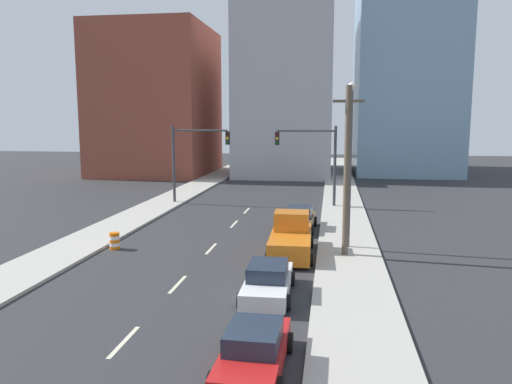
{
  "coord_description": "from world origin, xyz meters",
  "views": [
    {
      "loc": [
        6.6,
        -5.23,
        7.23
      ],
      "look_at": [
        1.45,
        28.85,
        2.2
      ],
      "focal_mm": 35.0,
      "sensor_mm": 36.0,
      "label": 1
    }
  ],
  "objects_px": {
    "traffic_signal_left": "(189,153)",
    "sedan_white": "(268,281)",
    "traffic_barrel": "(115,241)",
    "sedan_red": "(254,351)",
    "sedan_brown": "(300,220)",
    "traffic_signal_right": "(318,154)",
    "utility_pole_right_mid": "(347,171)",
    "pickup_truck_orange": "(291,239)",
    "street_lamp": "(350,155)"
  },
  "relations": [
    {
      "from": "utility_pole_right_mid",
      "to": "pickup_truck_orange",
      "type": "bearing_deg",
      "value": 179.71
    },
    {
      "from": "sedan_white",
      "to": "traffic_barrel",
      "type": "bearing_deg",
      "value": 145.71
    },
    {
      "from": "traffic_signal_left",
      "to": "sedan_white",
      "type": "distance_m",
      "value": 23.9
    },
    {
      "from": "traffic_signal_left",
      "to": "traffic_barrel",
      "type": "relative_size",
      "value": 7.06
    },
    {
      "from": "traffic_barrel",
      "to": "sedan_brown",
      "type": "height_order",
      "value": "sedan_brown"
    },
    {
      "from": "traffic_barrel",
      "to": "sedan_white",
      "type": "height_order",
      "value": "sedan_white"
    },
    {
      "from": "traffic_signal_left",
      "to": "traffic_barrel",
      "type": "distance_m",
      "value": 15.91
    },
    {
      "from": "sedan_red",
      "to": "sedan_white",
      "type": "relative_size",
      "value": 0.94
    },
    {
      "from": "traffic_barrel",
      "to": "pickup_truck_orange",
      "type": "bearing_deg",
      "value": 1.7
    },
    {
      "from": "pickup_truck_orange",
      "to": "sedan_brown",
      "type": "height_order",
      "value": "pickup_truck_orange"
    },
    {
      "from": "traffic_signal_right",
      "to": "utility_pole_right_mid",
      "type": "distance_m",
      "value": 15.27
    },
    {
      "from": "traffic_barrel",
      "to": "sedan_red",
      "type": "relative_size",
      "value": 0.21
    },
    {
      "from": "traffic_signal_right",
      "to": "street_lamp",
      "type": "height_order",
      "value": "street_lamp"
    },
    {
      "from": "sedan_red",
      "to": "sedan_brown",
      "type": "relative_size",
      "value": 0.97
    },
    {
      "from": "traffic_barrel",
      "to": "traffic_signal_right",
      "type": "bearing_deg",
      "value": 54.91
    },
    {
      "from": "traffic_signal_left",
      "to": "sedan_brown",
      "type": "xyz_separation_m",
      "value": [
        10.02,
        -8.95,
        -3.68
      ]
    },
    {
      "from": "traffic_signal_right",
      "to": "utility_pole_right_mid",
      "type": "xyz_separation_m",
      "value": [
        1.91,
        -15.15,
        0.22
      ]
    },
    {
      "from": "traffic_signal_left",
      "to": "utility_pole_right_mid",
      "type": "distance_m",
      "value": 19.83
    },
    {
      "from": "traffic_barrel",
      "to": "pickup_truck_orange",
      "type": "height_order",
      "value": "pickup_truck_orange"
    },
    {
      "from": "sedan_white",
      "to": "traffic_signal_right",
      "type": "bearing_deg",
      "value": 85.18
    },
    {
      "from": "sedan_white",
      "to": "sedan_brown",
      "type": "relative_size",
      "value": 1.04
    },
    {
      "from": "sedan_white",
      "to": "sedan_brown",
      "type": "distance_m",
      "value": 12.66
    },
    {
      "from": "utility_pole_right_mid",
      "to": "traffic_barrel",
      "type": "distance_m",
      "value": 13.4
    },
    {
      "from": "sedan_white",
      "to": "sedan_brown",
      "type": "height_order",
      "value": "sedan_brown"
    },
    {
      "from": "traffic_signal_left",
      "to": "sedan_red",
      "type": "height_order",
      "value": "traffic_signal_left"
    },
    {
      "from": "traffic_signal_right",
      "to": "pickup_truck_orange",
      "type": "relative_size",
      "value": 1.2
    },
    {
      "from": "traffic_barrel",
      "to": "pickup_truck_orange",
      "type": "distance_m",
      "value": 9.9
    },
    {
      "from": "traffic_signal_right",
      "to": "traffic_barrel",
      "type": "height_order",
      "value": "traffic_signal_right"
    },
    {
      "from": "traffic_barrel",
      "to": "sedan_white",
      "type": "bearing_deg",
      "value": -33.11
    },
    {
      "from": "traffic_signal_right",
      "to": "sedan_white",
      "type": "xyz_separation_m",
      "value": [
        -1.37,
        -21.6,
        -3.74
      ]
    },
    {
      "from": "street_lamp",
      "to": "pickup_truck_orange",
      "type": "bearing_deg",
      "value": -151.61
    },
    {
      "from": "street_lamp",
      "to": "sedan_white",
      "type": "distance_m",
      "value": 9.98
    },
    {
      "from": "sedan_red",
      "to": "pickup_truck_orange",
      "type": "xyz_separation_m",
      "value": [
        0.05,
        12.67,
        0.27
      ]
    },
    {
      "from": "traffic_signal_left",
      "to": "sedan_brown",
      "type": "bearing_deg",
      "value": -41.77
    },
    {
      "from": "street_lamp",
      "to": "sedan_brown",
      "type": "bearing_deg",
      "value": 123.38
    },
    {
      "from": "sedan_white",
      "to": "pickup_truck_orange",
      "type": "xyz_separation_m",
      "value": [
        0.43,
        6.46,
        0.26
      ]
    },
    {
      "from": "traffic_signal_right",
      "to": "utility_pole_right_mid",
      "type": "relative_size",
      "value": 0.75
    },
    {
      "from": "traffic_signal_right",
      "to": "sedan_red",
      "type": "relative_size",
      "value": 1.52
    },
    {
      "from": "sedan_white",
      "to": "pickup_truck_orange",
      "type": "relative_size",
      "value": 0.84
    },
    {
      "from": "traffic_signal_left",
      "to": "pickup_truck_orange",
      "type": "bearing_deg",
      "value": -56.69
    },
    {
      "from": "traffic_signal_right",
      "to": "sedan_white",
      "type": "height_order",
      "value": "traffic_signal_right"
    },
    {
      "from": "sedan_brown",
      "to": "sedan_red",
      "type": "bearing_deg",
      "value": -88.18
    },
    {
      "from": "utility_pole_right_mid",
      "to": "sedan_brown",
      "type": "distance_m",
      "value": 7.83
    },
    {
      "from": "traffic_signal_left",
      "to": "traffic_signal_right",
      "type": "distance_m",
      "value": 10.89
    },
    {
      "from": "traffic_signal_left",
      "to": "sedan_brown",
      "type": "height_order",
      "value": "traffic_signal_left"
    },
    {
      "from": "sedan_red",
      "to": "pickup_truck_orange",
      "type": "relative_size",
      "value": 0.79
    },
    {
      "from": "utility_pole_right_mid",
      "to": "sedan_white",
      "type": "relative_size",
      "value": 1.9
    },
    {
      "from": "utility_pole_right_mid",
      "to": "sedan_red",
      "type": "distance_m",
      "value": 13.58
    },
    {
      "from": "traffic_signal_left",
      "to": "street_lamp",
      "type": "height_order",
      "value": "street_lamp"
    },
    {
      "from": "pickup_truck_orange",
      "to": "sedan_red",
      "type": "bearing_deg",
      "value": -92.03
    }
  ]
}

